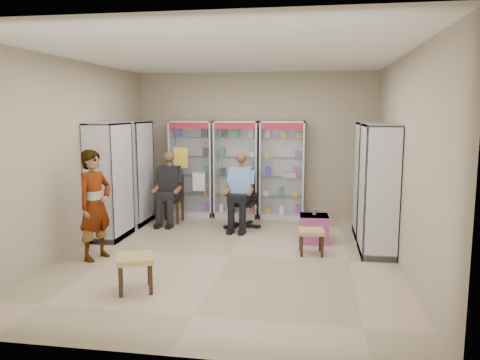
% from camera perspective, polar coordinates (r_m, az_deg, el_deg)
% --- Properties ---
extents(floor, '(6.00, 6.00, 0.00)m').
position_cam_1_polar(floor, '(7.26, -1.32, -9.24)').
color(floor, tan).
rests_on(floor, ground).
extents(room_shell, '(5.02, 6.02, 3.01)m').
position_cam_1_polar(room_shell, '(6.92, -1.37, 6.49)').
color(room_shell, tan).
rests_on(room_shell, ground).
extents(cabinet_back_left, '(0.90, 0.50, 2.00)m').
position_cam_1_polar(cabinet_back_left, '(9.94, -5.82, 1.42)').
color(cabinet_back_left, '#ADAFB5').
rests_on(cabinet_back_left, floor).
extents(cabinet_back_mid, '(0.90, 0.50, 2.00)m').
position_cam_1_polar(cabinet_back_mid, '(9.74, -0.41, 1.32)').
color(cabinet_back_mid, silver).
rests_on(cabinet_back_mid, floor).
extents(cabinet_back_right, '(0.90, 0.50, 2.00)m').
position_cam_1_polar(cabinet_back_right, '(9.63, 5.17, 1.20)').
color(cabinet_back_right, '#9EA0A5').
rests_on(cabinet_back_right, floor).
extents(cabinet_right_far, '(0.90, 0.50, 2.00)m').
position_cam_1_polar(cabinet_right_far, '(8.54, 15.59, 0.01)').
color(cabinet_right_far, '#A2A4A8').
rests_on(cabinet_right_far, floor).
extents(cabinet_right_near, '(0.90, 0.50, 2.00)m').
position_cam_1_polar(cabinet_right_near, '(7.46, 16.50, -1.20)').
color(cabinet_right_near, '#A3A6AA').
rests_on(cabinet_right_near, floor).
extents(cabinet_left_far, '(0.90, 0.50, 2.00)m').
position_cam_1_polar(cabinet_left_far, '(9.36, -12.81, 0.82)').
color(cabinet_left_far, '#B6B8BE').
rests_on(cabinet_left_far, floor).
extents(cabinet_left_near, '(0.90, 0.50, 2.00)m').
position_cam_1_polar(cabinet_left_near, '(8.36, -15.63, -0.16)').
color(cabinet_left_near, '#ACAFB3').
rests_on(cabinet_left_near, floor).
extents(wooden_chair, '(0.42, 0.42, 0.94)m').
position_cam_1_polar(wooden_chair, '(9.40, -8.40, -2.30)').
color(wooden_chair, black).
rests_on(wooden_chair, floor).
extents(seated_customer, '(0.44, 0.60, 1.34)m').
position_cam_1_polar(seated_customer, '(9.32, -8.52, -1.15)').
color(seated_customer, black).
rests_on(seated_customer, floor).
extents(office_chair, '(0.62, 0.62, 1.07)m').
position_cam_1_polar(office_chair, '(8.84, 0.22, -2.46)').
color(office_chair, black).
rests_on(office_chair, floor).
extents(seated_shopkeeper, '(0.49, 0.65, 1.36)m').
position_cam_1_polar(seated_shopkeeper, '(8.77, 0.17, -1.59)').
color(seated_shopkeeper, '#72ACE2').
rests_on(seated_shopkeeper, floor).
extents(pink_trunk, '(0.51, 0.49, 0.46)m').
position_cam_1_polar(pink_trunk, '(8.05, 8.99, -5.87)').
color(pink_trunk, '#A6427F').
rests_on(pink_trunk, floor).
extents(tea_glass, '(0.07, 0.07, 0.10)m').
position_cam_1_polar(tea_glass, '(8.04, 9.08, -3.81)').
color(tea_glass, '#5F2C08').
rests_on(tea_glass, pink_trunk).
extents(woven_stool_a, '(0.42, 0.42, 0.39)m').
position_cam_1_polar(woven_stool_a, '(7.38, 8.67, -7.47)').
color(woven_stool_a, olive).
rests_on(woven_stool_a, floor).
extents(woven_stool_b, '(0.58, 0.58, 0.44)m').
position_cam_1_polar(woven_stool_b, '(6.00, -12.64, -11.04)').
color(woven_stool_b, '#B0934A').
rests_on(woven_stool_b, floor).
extents(standing_man, '(0.57, 0.70, 1.64)m').
position_cam_1_polar(standing_man, '(7.26, -17.27, -2.92)').
color(standing_man, gray).
rests_on(standing_man, floor).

